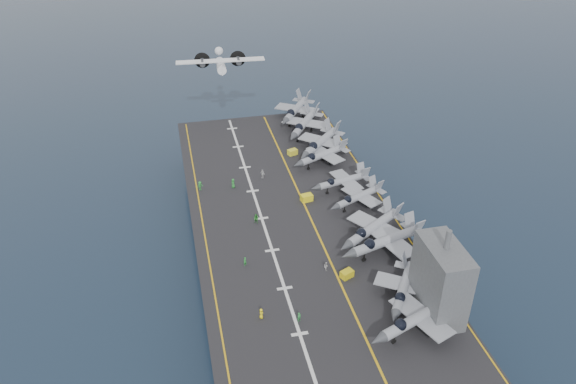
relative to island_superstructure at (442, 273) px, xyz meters
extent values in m
plane|color=#142135|center=(-15.00, 30.00, -17.90)|extent=(500.00, 500.00, 0.00)
cube|color=#56595E|center=(-15.00, 30.00, -12.90)|extent=(36.00, 90.00, 10.00)
cube|color=black|center=(-15.00, 30.00, -7.70)|extent=(38.00, 92.00, 0.40)
cube|color=gold|center=(-12.00, 30.00, -7.48)|extent=(0.35, 90.00, 0.02)
cube|color=silver|center=(-21.00, 30.00, -7.48)|extent=(0.50, 90.00, 0.02)
cube|color=gold|center=(-32.00, 30.00, -7.48)|extent=(0.25, 90.00, 0.02)
cube|color=gold|center=(3.50, 30.00, -7.48)|extent=(0.25, 90.00, 0.02)
imported|color=yellow|center=(-25.80, 4.43, -6.63)|extent=(0.72, 1.06, 1.73)
imported|color=#268C33|center=(-26.23, 17.03, -6.65)|extent=(1.21, 1.19, 1.70)
imported|color=#287F2A|center=(-22.25, 28.68, -6.52)|extent=(1.39, 1.38, 1.96)
imported|color=#268C33|center=(-31.32, 42.78, -6.51)|extent=(1.40, 1.19, 1.98)
imported|color=silver|center=(-18.05, 44.76, -6.53)|extent=(1.36, 1.39, 1.95)
imported|color=#268C33|center=(-24.62, 42.26, -6.49)|extent=(1.27, 1.45, 2.02)
imported|color=#288739|center=(-20.46, 2.54, -6.70)|extent=(1.14, 1.01, 1.60)
imported|color=beige|center=(-13.36, 12.95, -6.71)|extent=(0.88, 1.09, 1.59)
camera|label=1|loc=(-35.41, -55.85, 52.74)|focal=35.00mm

